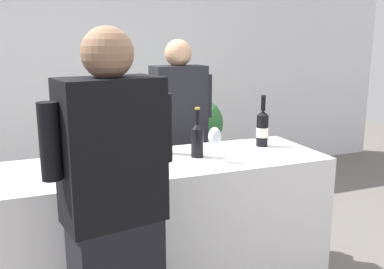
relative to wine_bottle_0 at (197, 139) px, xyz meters
name	(u,v)px	position (x,y,z in m)	size (l,w,h in m)	color
wall_back	(96,65)	(-0.19, 2.59, 0.32)	(8.00, 0.10, 2.80)	white
counter	(170,234)	(-0.19, -0.01, -0.60)	(1.96, 0.68, 0.96)	white
wine_bottle_0	(197,139)	(0.00, 0.00, 0.00)	(0.08, 0.08, 0.31)	black
wine_bottle_1	(90,158)	(-0.69, -0.21, 0.00)	(0.07, 0.07, 0.35)	black
wine_bottle_2	(109,154)	(-0.59, -0.19, 0.01)	(0.08, 0.08, 0.35)	black
wine_bottle_3	(115,142)	(-0.50, 0.08, 0.01)	(0.08, 0.08, 0.35)	black
wine_bottle_4	(262,128)	(0.52, 0.10, 0.01)	(0.08, 0.08, 0.35)	black
wine_bottle_5	(165,137)	(-0.16, 0.15, -0.01)	(0.07, 0.07, 0.30)	black
wine_bottle_6	(51,146)	(-0.86, 0.17, 0.00)	(0.08, 0.08, 0.32)	black
wine_glass	(215,138)	(0.05, -0.14, 0.03)	(0.08, 0.08, 0.21)	silver
person_server	(179,150)	(0.13, 0.69, -0.25)	(0.56, 0.25, 1.69)	black
person_guest	(115,234)	(-0.66, -0.66, -0.23)	(0.57, 0.31, 1.74)	black
potted_shrub	(196,137)	(0.54, 1.35, -0.32)	(0.60, 0.53, 1.14)	brown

